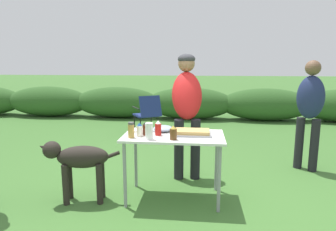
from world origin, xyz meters
TOP-DOWN VIEW (x-y plane):
  - ground_plane at (0.00, 0.00)m, footprint 60.00×60.00m
  - shrub_hedge at (-0.00, 4.83)m, footprint 14.40×0.90m
  - folding_table at (0.00, 0.00)m, footprint 1.10×0.64m
  - food_tray at (0.20, 0.02)m, footprint 0.43×0.26m
  - plate_stack at (-0.36, 0.11)m, footprint 0.23×0.23m
  - mixing_bowl at (-0.14, 0.16)m, footprint 0.23×0.23m
  - paper_cup_stack at (-0.24, -0.22)m, footprint 0.08×0.08m
  - ketchup_bottle at (-0.17, -0.03)m, footprint 0.07×0.07m
  - spice_jar at (-0.44, -0.16)m, footprint 0.07×0.07m
  - bbq_sauce_bottle at (-0.30, -0.05)m, footprint 0.07×0.07m
  - beer_bottle at (0.01, -0.20)m, footprint 0.07×0.07m
  - mayo_bottle at (-0.36, -0.10)m, footprint 0.06×0.06m
  - standing_person_in_gray_fleece at (0.11, 0.71)m, footprint 0.46×0.55m
  - standing_person_in_red_jacket at (1.81, 1.13)m, footprint 0.45×0.42m
  - dog at (-1.03, -0.18)m, footprint 0.88×0.33m
  - camp_chair_green_behind_table at (-0.83, 3.04)m, footprint 0.70×0.74m

SIDE VIEW (x-z plane):
  - ground_plane at x=0.00m, z-range 0.00..0.00m
  - shrub_hedge at x=0.00m, z-range 0.00..0.84m
  - camp_chair_green_behind_table at x=-0.83m, z-range 0.05..0.88m
  - dog at x=-1.03m, z-range 0.13..0.82m
  - folding_table at x=0.00m, z-range 0.29..1.03m
  - plate_stack at x=-0.36m, z-range 0.74..0.77m
  - food_tray at x=0.20m, z-range 0.74..0.79m
  - mixing_bowl at x=-0.14m, z-range 0.74..0.81m
  - beer_bottle at x=0.01m, z-range 0.74..0.88m
  - mayo_bottle at x=-0.36m, z-range 0.74..0.89m
  - bbq_sauce_bottle at x=-0.30m, z-range 0.74..0.89m
  - ketchup_bottle at x=-0.17m, z-range 0.74..0.90m
  - spice_jar at x=-0.44m, z-range 0.74..0.90m
  - paper_cup_stack at x=-0.24m, z-range 0.74..0.91m
  - standing_person_in_red_jacket at x=1.81m, z-range 0.15..1.71m
  - standing_person_in_gray_fleece at x=0.11m, z-range 0.19..1.83m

